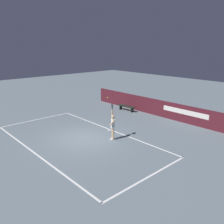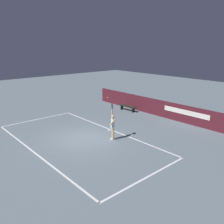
{
  "view_description": "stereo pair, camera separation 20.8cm",
  "coord_description": "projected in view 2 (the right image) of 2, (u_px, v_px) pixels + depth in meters",
  "views": [
    {
      "loc": [
        11.5,
        -8.03,
        5.68
      ],
      "look_at": [
        1.13,
        1.39,
        1.7
      ],
      "focal_mm": 37.95,
      "sensor_mm": 36.0,
      "label": 1
    },
    {
      "loc": [
        11.64,
        -7.87,
        5.68
      ],
      "look_at": [
        1.13,
        1.39,
        1.7
      ],
      "focal_mm": 37.95,
      "sensor_mm": 36.0,
      "label": 2
    }
  ],
  "objects": [
    {
      "name": "tennis_player",
      "position": [
        113.0,
        125.0,
        14.49
      ],
      "size": [
        0.45,
        0.43,
        2.32
      ],
      "color": "tan",
      "rests_on": "ground"
    },
    {
      "name": "tennis_ball",
      "position": [
        108.0,
        98.0,
        14.03
      ],
      "size": [
        0.07,
        0.07,
        0.07
      ],
      "color": "#D1DD31"
    },
    {
      "name": "courtside_bench_near",
      "position": [
        127.0,
        107.0,
        21.04
      ],
      "size": [
        1.77,
        0.49,
        0.45
      ],
      "color": "black",
      "rests_on": "ground"
    },
    {
      "name": "court_lines",
      "position": [
        78.0,
        140.0,
        14.68
      ],
      "size": [
        11.44,
        5.63,
        0.0
      ],
      "color": "white",
      "rests_on": "ground"
    },
    {
      "name": "ground_plane",
      "position": [
        84.0,
        138.0,
        14.96
      ],
      "size": [
        60.0,
        60.0,
        0.0
      ],
      "primitive_type": "plane",
      "color": "slate"
    },
    {
      "name": "back_wall",
      "position": [
        158.0,
        108.0,
        19.54
      ],
      "size": [
        14.47,
        0.17,
        1.34
      ],
      "color": "#4E1822",
      "rests_on": "ground"
    }
  ]
}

